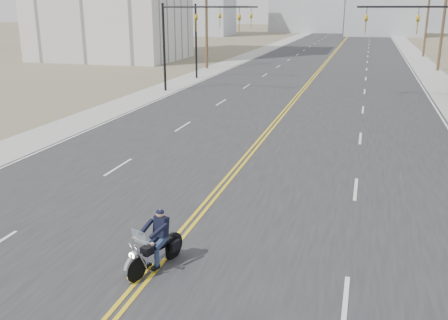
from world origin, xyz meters
TOP-DOWN VIEW (x-y plane):
  - road at (0.00, 70.00)m, footprint 20.00×200.00m
  - sidewalk_left at (-11.50, 70.00)m, footprint 3.00×200.00m
  - sidewalk_right at (11.50, 70.00)m, footprint 3.00×200.00m
  - traffic_mast_left at (-8.98, 32.00)m, footprint 7.10×0.26m
  - traffic_mast_right at (8.98, 32.00)m, footprint 7.10×0.26m
  - traffic_mast_far at (-9.31, 40.00)m, footprint 6.10×0.26m
  - utility_pole_d at (12.50, 53.00)m, footprint 2.20×0.30m
  - utility_pole_e at (12.50, 70.00)m, footprint 2.20×0.30m
  - utility_pole_left at (-12.50, 48.00)m, footprint 2.20×0.30m
  - haze_bldg_b at (8.00, 125.00)m, footprint 18.00×14.00m
  - haze_bldg_e at (25.00, 150.00)m, footprint 14.00×14.00m
  - haze_bldg_f at (-50.00, 130.00)m, footprint 12.00×12.00m
  - motorcyclist at (0.06, 4.32)m, footprint 1.47×2.23m

SIDE VIEW (x-z plane):
  - road at x=0.00m, z-range 0.00..0.01m
  - sidewalk_left at x=-11.50m, z-range 0.00..0.01m
  - sidewalk_right at x=11.50m, z-range 0.00..0.01m
  - motorcyclist at x=0.06m, z-range 0.00..1.61m
  - traffic_mast_far at x=-9.31m, z-range 1.37..8.37m
  - traffic_mast_left at x=-8.98m, z-range 1.44..8.44m
  - traffic_mast_right at x=8.98m, z-range 1.44..8.44m
  - utility_pole_left at x=-12.50m, z-range 0.23..10.73m
  - utility_pole_e at x=12.50m, z-range 0.23..11.23m
  - utility_pole_d at x=12.50m, z-range 0.23..11.73m
  - haze_bldg_e at x=25.00m, z-range 0.00..12.00m
  - haze_bldg_b at x=8.00m, z-range 0.00..14.00m
  - haze_bldg_f at x=-50.00m, z-range 0.00..16.00m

